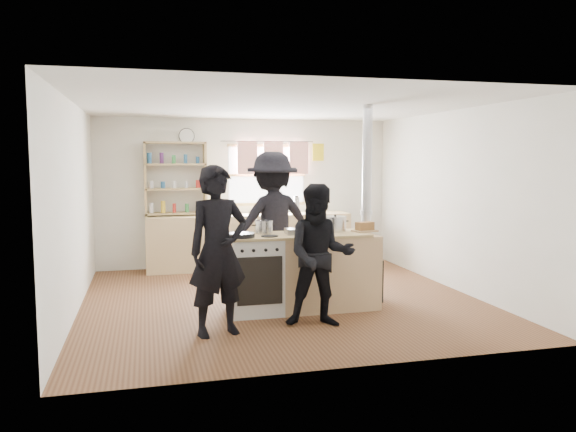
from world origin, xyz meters
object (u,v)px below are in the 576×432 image
Objects in this scene: stockpot_stove at (264,227)px; flue_heater at (366,251)px; person_near_right at (320,256)px; person_near_left at (218,251)px; skillet_greens at (241,235)px; cooking_island at (303,272)px; roast_tray at (301,231)px; person_far at (272,223)px; bread_board at (365,228)px; thermos at (297,205)px; stockpot_counter at (335,224)px.

stockpot_stove is 0.09× the size of flue_heater.
person_near_right is at bearing -61.65° from stockpot_stove.
person_near_left is at bearing -165.37° from person_near_right.
person_near_right is at bearing -36.00° from skillet_greens.
person_near_right is at bearing -14.17° from person_near_left.
skillet_greens reaches higher than cooking_island.
cooking_island is 0.50m from roast_tray.
cooking_island is 8.95× the size of stockpot_stove.
stockpot_stove is 0.86m from person_far.
thermos is at bearing 92.41° from bread_board.
person_near_right reaches higher than thermos.
thermos is 2.87m from roast_tray.
person_far is (-0.61, 0.82, -0.06)m from stockpot_counter.
stockpot_stove is 0.11× the size of person_far.
person_near_left reaches higher than bread_board.
thermos is 3.25m from skillet_greens.
roast_tray is at bearing -179.87° from bread_board.
person_far reaches higher than stockpot_counter.
thermos is 0.72× the size of roast_tray.
stockpot_counter is (0.45, 0.12, 0.56)m from cooking_island.
flue_heater is 1.30× the size of person_far.
cooking_island is at bearing 10.27° from skillet_greens.
stockpot_counter is 0.15× the size of person_far.
thermos is 0.66× the size of skillet_greens.
thermos reaches higher than stockpot_stove.
stockpot_counter is 1.03m from person_far.
person_far is (0.95, 1.66, 0.08)m from person_near_left.
person_far reaches higher than stockpot_stove.
skillet_greens is 0.68m from person_near_left.
skillet_greens is at bearing -167.79° from flue_heater.
skillet_greens is at bearing -175.41° from bread_board.
person_near_right is at bearing -139.19° from bread_board.
stockpot_counter is 1.78m from person_near_left.
flue_heater is at bearing 12.64° from stockpot_counter.
person_far is at bearing 108.89° from person_near_right.
stockpot_counter is 0.87× the size of bread_board.
thermos is 0.15× the size of person_far.
bread_board is (0.79, -0.02, 0.51)m from cooking_island.
person_far is (-0.95, 0.96, -0.02)m from bread_board.
roast_tray is (-0.02, -0.02, 0.50)m from cooking_island.
person_far reaches higher than bread_board.
person_far reaches higher than thermos.
stockpot_counter is (1.22, 0.26, 0.07)m from skillet_greens.
person_near_right reaches higher than bread_board.
stockpot_stove is 0.14× the size of person_near_right.
roast_tray is at bearing -145.71° from cooking_island.
roast_tray is 1.78× the size of stockpot_stove.
stockpot_counter reaches higher than roast_tray.
flue_heater is 2.24m from person_near_left.
thermos is 2.79m from bread_board.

